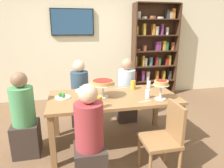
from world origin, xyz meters
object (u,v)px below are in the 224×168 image
at_px(personal_pizza_stand, 161,85).
at_px(water_glass_clear_near, 148,94).
at_px(beer_glass_amber_tall, 99,102).
at_px(bookshelf, 154,50).
at_px(water_glass_clear_far, 149,84).
at_px(beer_glass_amber_short, 133,85).
at_px(salad_plate_near_diner, 83,90).
at_px(cutlery_fork_near, 145,101).
at_px(chair_near_right, 165,136).
at_px(deep_dish_pizza_stand, 103,83).
at_px(diner_head_west, 24,121).
at_px(diner_near_left, 90,144).
at_px(television, 72,22).
at_px(salad_plate_far_diner, 62,96).
at_px(cutlery_knife_near, 121,88).
at_px(diner_far_right, 126,94).
at_px(dining_table, 113,102).
at_px(diner_far_left, 80,97).

xyz_separation_m(personal_pizza_stand, water_glass_clear_near, (-0.15, 0.09, -0.14)).
bearing_deg(beer_glass_amber_tall, bookshelf, 54.01).
bearing_deg(water_glass_clear_far, beer_glass_amber_short, -174.42).
distance_m(salad_plate_near_diner, cutlery_fork_near, 0.99).
distance_m(chair_near_right, water_glass_clear_near, 0.66).
xyz_separation_m(chair_near_right, deep_dish_pizza_stand, (-0.59, 0.74, 0.45)).
bearing_deg(cutlery_fork_near, bookshelf, 53.14).
distance_m(diner_head_west, beer_glass_amber_short, 1.63).
bearing_deg(chair_near_right, diner_near_left, 88.84).
xyz_separation_m(television, beer_glass_amber_short, (0.83, -1.85, -0.97)).
relative_size(salad_plate_far_diner, cutlery_fork_near, 1.20).
relative_size(beer_glass_amber_short, cutlery_fork_near, 0.75).
bearing_deg(bookshelf, water_glass_clear_near, -115.36).
bearing_deg(cutlery_knife_near, beer_glass_amber_tall, 51.84).
xyz_separation_m(water_glass_clear_far, cutlery_knife_near, (-0.44, 0.07, -0.05)).
height_order(diner_far_right, cutlery_fork_near, diner_far_right).
height_order(dining_table, chair_near_right, chair_near_right).
height_order(beer_glass_amber_tall, beer_glass_amber_short, beer_glass_amber_tall).
bearing_deg(beer_glass_amber_short, cutlery_fork_near, -91.45).
height_order(diner_far_right, deep_dish_pizza_stand, diner_far_right).
bearing_deg(beer_glass_amber_short, beer_glass_amber_tall, -134.65).
height_order(salad_plate_near_diner, beer_glass_amber_tall, beer_glass_amber_tall).
relative_size(diner_head_west, salad_plate_far_diner, 5.34).
bearing_deg(beer_glass_amber_short, television, 114.22).
bearing_deg(personal_pizza_stand, television, 113.97).
distance_m(diner_near_left, diner_head_west, 1.07).
bearing_deg(diner_far_left, chair_near_right, 30.06).
relative_size(television, beer_glass_amber_short, 6.96).
xyz_separation_m(diner_far_left, chair_near_right, (0.87, -1.51, -0.01)).
distance_m(bookshelf, deep_dish_pizza_stand, 2.60).
relative_size(salad_plate_far_diner, beer_glass_amber_short, 1.60).
bearing_deg(beer_glass_amber_short, diner_far_right, 86.20).
height_order(bookshelf, salad_plate_near_diner, bookshelf).
distance_m(deep_dish_pizza_stand, water_glass_clear_near, 0.63).
bearing_deg(cutlery_knife_near, personal_pizza_stand, 116.69).
distance_m(chair_near_right, cutlery_fork_near, 0.53).
distance_m(diner_far_left, chair_near_right, 1.74).
bearing_deg(beer_glass_amber_short, bookshelf, 57.76).
xyz_separation_m(diner_far_right, beer_glass_amber_tall, (-0.67, -1.11, 0.32)).
bearing_deg(diner_far_right, dining_table, -28.99).
distance_m(bookshelf, cutlery_fork_near, 2.60).
bearing_deg(cutlery_fork_near, diner_far_left, 115.87).
distance_m(dining_table, television, 2.43).
bearing_deg(diner_far_right, diner_near_left, -29.46).
bearing_deg(water_glass_clear_near, beer_glass_amber_tall, -163.24).
xyz_separation_m(television, diner_far_right, (0.86, -1.38, -1.29)).
distance_m(diner_far_left, water_glass_clear_far, 1.21).
bearing_deg(beer_glass_amber_short, diner_head_west, -170.24).
distance_m(television, diner_far_left, 1.87).
relative_size(bookshelf, beer_glass_amber_tall, 14.86).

